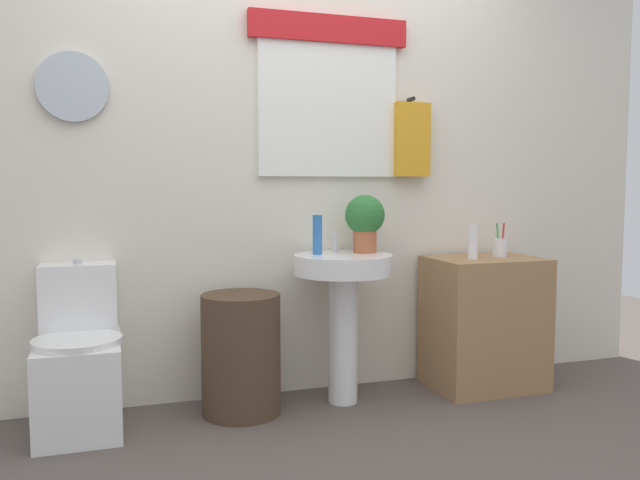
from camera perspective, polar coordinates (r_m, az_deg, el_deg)
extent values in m
plane|color=#564C47|center=(2.56, 4.07, -20.59)|extent=(8.00, 8.00, 0.00)
cube|color=silver|center=(3.41, -3.12, 8.21)|extent=(4.40, 0.10, 2.60)
cube|color=white|center=(3.43, 0.75, 11.56)|extent=(0.76, 0.03, 0.70)
cube|color=red|center=(3.49, 0.84, 18.32)|extent=(0.86, 0.04, 0.14)
cylinder|color=silver|center=(3.26, -21.19, 12.62)|extent=(0.32, 0.03, 0.32)
cylinder|color=black|center=(3.60, 8.13, 12.32)|extent=(0.02, 0.06, 0.02)
cube|color=gold|center=(3.56, 8.22, 8.85)|extent=(0.20, 0.05, 0.40)
cube|color=white|center=(3.13, -20.65, -12.11)|extent=(0.36, 0.50, 0.41)
cylinder|color=white|center=(3.01, -20.83, -8.45)|extent=(0.38, 0.38, 0.03)
cube|color=white|center=(3.21, -20.71, -4.92)|extent=(0.34, 0.18, 0.33)
cylinder|color=silver|center=(3.19, -20.81, -1.83)|extent=(0.04, 0.04, 0.02)
cylinder|color=#4C3828|center=(3.15, -7.05, -10.05)|extent=(0.38, 0.38, 0.58)
cylinder|color=white|center=(3.28, 2.06, -8.77)|extent=(0.15, 0.15, 0.66)
cylinder|color=white|center=(3.21, 2.08, -2.20)|extent=(0.50, 0.50, 0.10)
cylinder|color=silver|center=(3.31, 1.37, -0.24)|extent=(0.03, 0.03, 0.10)
cube|color=#9E754C|center=(3.63, 14.41, -7.13)|extent=(0.59, 0.44, 0.71)
cylinder|color=#2D6BB7|center=(3.20, -0.23, 0.47)|extent=(0.05, 0.05, 0.20)
cylinder|color=#AD5B38|center=(3.30, 4.01, -0.15)|extent=(0.12, 0.12, 0.11)
sphere|color=#2D7033|center=(3.30, 4.02, 2.25)|extent=(0.21, 0.21, 0.21)
cylinder|color=white|center=(3.48, 13.49, -0.20)|extent=(0.05, 0.05, 0.18)
cylinder|color=silver|center=(3.64, 15.74, -0.66)|extent=(0.08, 0.08, 0.10)
cylinder|color=red|center=(3.65, 15.99, 0.06)|extent=(0.01, 0.03, 0.18)
cylinder|color=green|center=(3.62, 15.59, 0.03)|extent=(0.02, 0.03, 0.18)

